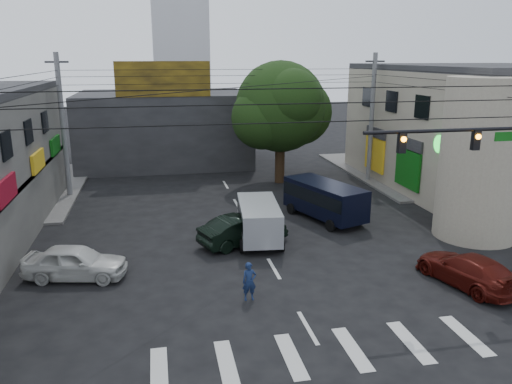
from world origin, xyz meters
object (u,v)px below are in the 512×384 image
object	(u,v)px
white_compact	(75,262)
dark_sedan	(243,230)
utility_pole_far_right	(372,119)
street_tree	(280,107)
traffic_officer	(249,281)
silver_minivan	(259,222)
maroon_sedan	(467,270)
navy_van	(324,202)
utility_pole_far_left	(63,127)
traffic_gantry	(492,167)

from	to	relation	value
white_compact	dark_sedan	bearing A→B (deg)	-59.35
utility_pole_far_right	white_compact	bearing A→B (deg)	-144.71
street_tree	dark_sedan	distance (m)	13.60
white_compact	traffic_officer	bearing A→B (deg)	-103.95
dark_sedan	silver_minivan	world-z (taller)	silver_minivan
maroon_sedan	traffic_officer	distance (m)	8.84
dark_sedan	maroon_sedan	bearing A→B (deg)	-149.59
navy_van	street_tree	bearing A→B (deg)	-17.75
utility_pole_far_left	maroon_sedan	size ratio (longest dim) A/B	1.91
traffic_gantry	maroon_sedan	size ratio (longest dim) A/B	1.49
street_tree	traffic_gantry	bearing A→B (deg)	-78.01
traffic_gantry	utility_pole_far_left	size ratio (longest dim) A/B	0.78
maroon_sedan	silver_minivan	size ratio (longest dim) A/B	1.04
white_compact	maroon_sedan	distance (m)	15.99
dark_sedan	traffic_officer	bearing A→B (deg)	150.64
street_tree	utility_pole_far_right	xyz separation A→B (m)	(6.50, -1.00, -0.87)
utility_pole_far_left	dark_sedan	world-z (taller)	utility_pole_far_left
silver_minivan	traffic_officer	bearing A→B (deg)	171.04
silver_minivan	traffic_officer	world-z (taller)	silver_minivan
traffic_gantry	utility_pole_far_right	size ratio (longest dim) A/B	0.78
silver_minivan	navy_van	xyz separation A→B (m)	(4.31, 2.58, 0.09)
traffic_gantry	navy_van	xyz separation A→B (m)	(-3.45, 9.09, -3.78)
dark_sedan	maroon_sedan	distance (m)	10.20
navy_van	traffic_officer	world-z (taller)	navy_van
street_tree	dark_sedan	world-z (taller)	street_tree
traffic_gantry	navy_van	distance (m)	10.44
silver_minivan	utility_pole_far_right	bearing A→B (deg)	-38.87
dark_sedan	white_compact	world-z (taller)	dark_sedan
white_compact	street_tree	bearing A→B (deg)	-28.38
white_compact	navy_van	world-z (taller)	navy_van
street_tree	utility_pole_far_left	bearing A→B (deg)	-176.05
navy_van	traffic_gantry	bearing A→B (deg)	-179.34
traffic_officer	street_tree	bearing A→B (deg)	69.02
traffic_gantry	dark_sedan	world-z (taller)	traffic_gantry
utility_pole_far_right	traffic_gantry	bearing A→B (deg)	-98.94
utility_pole_far_right	navy_van	size ratio (longest dim) A/B	1.64
utility_pole_far_right	silver_minivan	distance (m)	15.24
traffic_gantry	maroon_sedan	xyz separation A→B (m)	(-0.57, -0.06, -4.18)
utility_pole_far_right	dark_sedan	world-z (taller)	utility_pole_far_right
utility_pole_far_right	white_compact	size ratio (longest dim) A/B	2.07
silver_minivan	traffic_officer	xyz separation A→B (m)	(-1.63, -6.10, -0.21)
street_tree	silver_minivan	distance (m)	12.96
white_compact	navy_van	bearing A→B (deg)	-54.68
traffic_gantry	white_compact	size ratio (longest dim) A/B	1.62
street_tree	maroon_sedan	xyz separation A→B (m)	(3.26, -18.06, -4.82)
utility_pole_far_right	silver_minivan	world-z (taller)	utility_pole_far_right
utility_pole_far_right	navy_van	bearing A→B (deg)	-127.77
street_tree	utility_pole_far_left	xyz separation A→B (m)	(-14.50, -1.00, -0.87)
street_tree	maroon_sedan	world-z (taller)	street_tree
utility_pole_far_left	navy_van	distance (m)	17.21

